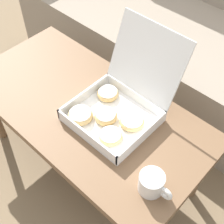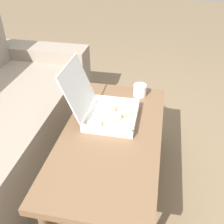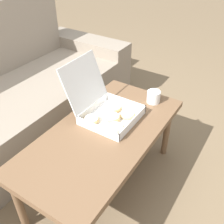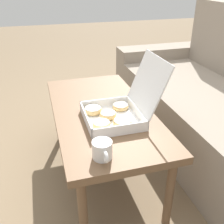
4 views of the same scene
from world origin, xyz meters
name	(u,v)px [view 2 (image 2 of 4)]	position (x,y,z in m)	size (l,w,h in m)	color
ground_plane	(99,185)	(0.00, 0.00, 0.00)	(12.00, 12.00, 0.00)	#756047
coffee_table	(111,140)	(0.00, -0.08, 0.42)	(1.12, 0.56, 0.46)	brown
pastry_box	(106,112)	(0.13, -0.03, 0.52)	(0.33, 0.41, 0.34)	white
coffee_mug	(140,90)	(0.45, -0.19, 0.50)	(0.13, 0.09, 0.08)	white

